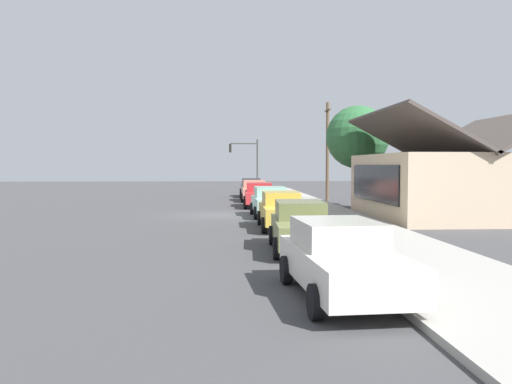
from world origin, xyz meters
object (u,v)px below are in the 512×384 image
car_coral (254,190)px  car_cherry (259,195)px  utility_pole_wooden (327,150)px  car_charcoal (251,187)px  fire_hydrant_red (343,233)px  car_olive (301,226)px  car_seafoam (270,201)px  car_ivory (342,258)px  traffic_light_main (246,157)px  car_mustard (282,210)px  shade_tree (357,137)px

car_coral → car_cherry: 5.82m
utility_pole_wooden → car_charcoal: bearing=-137.6°
fire_hydrant_red → car_olive: bearing=-71.8°
car_seafoam → car_cherry: bearing=-179.3°
car_cherry → utility_pole_wooden: size_ratio=0.63×
car_cherry → car_ivory: size_ratio=0.97×
car_coral → car_ivory: 29.81m
car_ivory → fire_hydrant_red: 6.73m
car_seafoam → car_ivory: (17.61, -0.11, 0.00)m
car_ivory → car_charcoal: bearing=176.5°
car_coral → car_seafoam: size_ratio=0.98×
car_charcoal → car_ivory: bearing=1.9°
car_coral → traffic_light_main: bearing=-178.8°
car_charcoal → car_cherry: size_ratio=0.99×
car_mustard → fire_hydrant_red: car_mustard is taller
car_ivory → fire_hydrant_red: (-6.55, 1.53, -0.32)m
car_coral → car_ivory: (29.81, 0.03, 0.00)m
car_ivory → shade_tree: 24.93m
shade_tree → fire_hydrant_red: bearing=-15.8°
car_coral → utility_pole_wooden: size_ratio=0.59×
car_mustard → car_olive: bearing=0.3°
car_olive → utility_pole_wooden: utility_pole_wooden is taller
car_charcoal → car_coral: size_ratio=1.05×
car_cherry → car_olive: bearing=2.2°
car_seafoam → utility_pole_wooden: (-11.68, 5.42, 3.11)m
car_cherry → car_olive: (17.94, 0.09, -0.00)m
traffic_light_main → utility_pole_wooden: size_ratio=0.69×
car_cherry → car_mustard: size_ratio=0.98×
car_cherry → utility_pole_wooden: utility_pole_wooden is taller
car_olive → utility_pole_wooden: (-23.23, 5.49, 3.11)m
car_coral → traffic_light_main: 10.87m
car_coral → car_cherry: same height
car_coral → car_ivory: same height
car_cherry → car_ivory: 24.00m
car_cherry → car_mustard: same height
car_olive → traffic_light_main: size_ratio=0.93×
car_charcoal → car_cherry: bearing=1.5°
car_ivory → utility_pole_wooden: size_ratio=0.65×
car_seafoam → car_ivory: 17.61m
car_charcoal → car_mustard: 23.14m
car_seafoam → traffic_light_main: 22.89m
car_ivory → traffic_light_main: 40.44m
car_seafoam → utility_pole_wooden: 13.25m
car_ivory → car_olive: bearing=176.2°
car_coral → fire_hydrant_red: bearing=4.5°
car_ivory → fire_hydrant_red: car_ivory is taller
car_ivory → fire_hydrant_red: size_ratio=6.85×
car_charcoal → car_ivory: (35.28, -0.06, 0.00)m
car_cherry → shade_tree: (0.20, 6.47, 3.76)m
shade_tree → utility_pole_wooden: bearing=-170.8°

